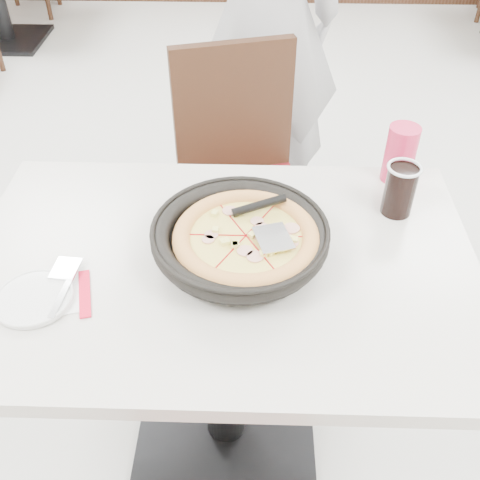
{
  "coord_description": "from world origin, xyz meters",
  "views": [
    {
      "loc": [
        0.03,
        -1.57,
        1.65
      ],
      "look_at": [
        -0.0,
        -0.6,
        0.8
      ],
      "focal_mm": 42.0,
      "sensor_mm": 36.0,
      "label": 1
    }
  ],
  "objects_px": {
    "cola_glass": "(400,191)",
    "diner_person": "(264,21)",
    "main_table": "(224,358)",
    "chair_far": "(247,196)",
    "red_cup": "(400,154)",
    "pizza": "(246,243)",
    "side_plate": "(34,299)",
    "pizza_pan": "(240,243)"
  },
  "relations": [
    {
      "from": "main_table",
      "to": "chair_far",
      "type": "xyz_separation_m",
      "value": [
        0.05,
        0.62,
        0.1
      ]
    },
    {
      "from": "side_plate",
      "to": "cola_glass",
      "type": "xyz_separation_m",
      "value": [
        0.83,
        0.34,
        0.06
      ]
    },
    {
      "from": "pizza",
      "to": "red_cup",
      "type": "distance_m",
      "value": 0.54
    },
    {
      "from": "side_plate",
      "to": "red_cup",
      "type": "xyz_separation_m",
      "value": [
        0.86,
        0.49,
        0.07
      ]
    },
    {
      "from": "main_table",
      "to": "cola_glass",
      "type": "bearing_deg",
      "value": 24.08
    },
    {
      "from": "side_plate",
      "to": "chair_far",
      "type": "bearing_deg",
      "value": 59.82
    },
    {
      "from": "cola_glass",
      "to": "red_cup",
      "type": "xyz_separation_m",
      "value": [
        0.03,
        0.15,
        0.02
      ]
    },
    {
      "from": "main_table",
      "to": "chair_far",
      "type": "bearing_deg",
      "value": 85.55
    },
    {
      "from": "chair_far",
      "to": "pizza_pan",
      "type": "xyz_separation_m",
      "value": [
        -0.0,
        -0.61,
        0.32
      ]
    },
    {
      "from": "side_plate",
      "to": "red_cup",
      "type": "height_order",
      "value": "red_cup"
    },
    {
      "from": "diner_person",
      "to": "chair_far",
      "type": "bearing_deg",
      "value": 71.4
    },
    {
      "from": "pizza_pan",
      "to": "side_plate",
      "type": "xyz_separation_m",
      "value": [
        -0.44,
        -0.16,
        -0.03
      ]
    },
    {
      "from": "pizza",
      "to": "side_plate",
      "type": "bearing_deg",
      "value": -163.14
    },
    {
      "from": "pizza_pan",
      "to": "cola_glass",
      "type": "relative_size",
      "value": 2.96
    },
    {
      "from": "chair_far",
      "to": "cola_glass",
      "type": "relative_size",
      "value": 7.31
    },
    {
      "from": "pizza",
      "to": "diner_person",
      "type": "xyz_separation_m",
      "value": [
        0.04,
        1.17,
        0.08
      ]
    },
    {
      "from": "red_cup",
      "to": "side_plate",
      "type": "bearing_deg",
      "value": -150.36
    },
    {
      "from": "cola_glass",
      "to": "diner_person",
      "type": "bearing_deg",
      "value": 109.39
    },
    {
      "from": "red_cup",
      "to": "pizza",
      "type": "bearing_deg",
      "value": -139.15
    },
    {
      "from": "main_table",
      "to": "side_plate",
      "type": "relative_size",
      "value": 7.23
    },
    {
      "from": "red_cup",
      "to": "diner_person",
      "type": "distance_m",
      "value": 0.9
    },
    {
      "from": "chair_far",
      "to": "pizza",
      "type": "distance_m",
      "value": 0.71
    },
    {
      "from": "pizza",
      "to": "cola_glass",
      "type": "xyz_separation_m",
      "value": [
        0.38,
        0.2,
        0.0
      ]
    },
    {
      "from": "red_cup",
      "to": "cola_glass",
      "type": "bearing_deg",
      "value": -99.89
    },
    {
      "from": "pizza",
      "to": "diner_person",
      "type": "bearing_deg",
      "value": 88.04
    },
    {
      "from": "pizza_pan",
      "to": "diner_person",
      "type": "xyz_separation_m",
      "value": [
        0.05,
        1.15,
        0.09
      ]
    },
    {
      "from": "red_cup",
      "to": "diner_person",
      "type": "relative_size",
      "value": 0.09
    },
    {
      "from": "pizza",
      "to": "cola_glass",
      "type": "height_order",
      "value": "cola_glass"
    },
    {
      "from": "chair_far",
      "to": "diner_person",
      "type": "relative_size",
      "value": 0.54
    },
    {
      "from": "cola_glass",
      "to": "diner_person",
      "type": "height_order",
      "value": "diner_person"
    },
    {
      "from": "main_table",
      "to": "chair_far",
      "type": "height_order",
      "value": "chair_far"
    },
    {
      "from": "chair_far",
      "to": "diner_person",
      "type": "xyz_separation_m",
      "value": [
        0.05,
        0.55,
        0.41
      ]
    },
    {
      "from": "main_table",
      "to": "pizza_pan",
      "type": "height_order",
      "value": "pizza_pan"
    },
    {
      "from": "pizza",
      "to": "cola_glass",
      "type": "bearing_deg",
      "value": 28.04
    },
    {
      "from": "side_plate",
      "to": "cola_glass",
      "type": "height_order",
      "value": "cola_glass"
    },
    {
      "from": "side_plate",
      "to": "main_table",
      "type": "bearing_deg",
      "value": 20.05
    },
    {
      "from": "cola_glass",
      "to": "side_plate",
      "type": "bearing_deg",
      "value": -157.8
    },
    {
      "from": "cola_glass",
      "to": "red_cup",
      "type": "bearing_deg",
      "value": 80.11
    },
    {
      "from": "pizza_pan",
      "to": "side_plate",
      "type": "bearing_deg",
      "value": -160.19
    },
    {
      "from": "main_table",
      "to": "pizza",
      "type": "xyz_separation_m",
      "value": [
        0.06,
        -0.01,
        0.44
      ]
    },
    {
      "from": "pizza_pan",
      "to": "side_plate",
      "type": "height_order",
      "value": "pizza_pan"
    },
    {
      "from": "red_cup",
      "to": "diner_person",
      "type": "height_order",
      "value": "diner_person"
    }
  ]
}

